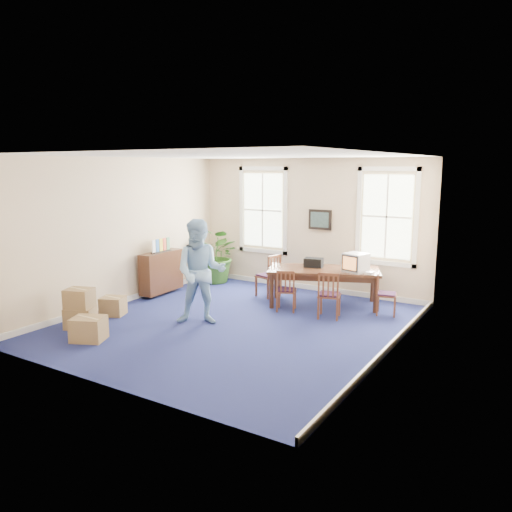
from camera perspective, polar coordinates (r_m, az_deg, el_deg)
The scene contains 25 objects.
floor at distance 9.76m, azimuth -2.36°, elevation -7.72°, with size 6.50×6.50×0.00m, color navy.
ceiling at distance 9.29m, azimuth -2.51°, elevation 11.41°, with size 6.50×6.50×0.00m, color white.
wall_back at distance 12.20m, azimuth 6.12°, elevation 3.55°, with size 6.50×6.50×0.00m, color beige.
wall_front at distance 6.98m, azimuth -17.49°, elevation -1.89°, with size 6.50×6.50×0.00m, color beige.
wall_left at distance 11.33m, azimuth -15.15°, elevation 2.74°, with size 6.50×6.50×0.00m, color beige.
wall_right at distance 8.13m, azimuth 15.41°, elevation -0.11°, with size 6.50×6.50×0.00m, color beige.
baseboard_back at distance 12.44m, azimuth 5.93°, elevation -3.52°, with size 6.00×0.04×0.12m, color white.
baseboard_left at distance 11.60m, azimuth -14.70°, elevation -4.83°, with size 0.04×6.50×0.12m, color white.
baseboard_right at distance 8.54m, azimuth 14.72°, elevation -10.31°, with size 0.04×6.50×0.12m, color white.
window_left at distance 12.76m, azimuth 0.81°, elevation 5.25°, with size 1.40×0.12×2.20m, color white, non-canonical shape.
window_right at distance 11.47m, azimuth 14.73°, elevation 4.36°, with size 1.40×0.12×2.20m, color white, non-canonical shape.
wall_picture at distance 12.01m, azimuth 7.33°, elevation 4.14°, with size 0.58×0.06×0.48m, color black, non-canonical shape.
conference_table at distance 11.03m, azimuth 7.71°, elevation -3.51°, with size 2.38×1.08×0.81m, color #452516, non-canonical shape.
crt_tv at distance 10.69m, azimuth 11.34°, elevation -0.74°, with size 0.44×0.48×0.40m, color #B7B7BC, non-canonical shape.
game_console at distance 10.57m, azimuth 12.85°, elevation -1.89°, with size 0.15×0.19×0.05m, color white.
equipment_bag at distance 11.08m, azimuth 6.61°, elevation -0.75°, with size 0.40×0.26×0.20m, color black.
chair_near_left at distance 10.51m, azimuth 3.49°, elevation -3.88°, with size 0.40×0.40×0.89m, color brown, non-canonical shape.
chair_near_right at distance 10.10m, azimuth 8.38°, elevation -4.37°, with size 0.43×0.43×0.96m, color brown, non-canonical shape.
chair_end_left at distance 11.62m, azimuth 1.38°, elevation -2.22°, with size 0.45×0.45×1.00m, color brown, non-canonical shape.
chair_end_right at distance 10.55m, azimuth 14.72°, elevation -4.21°, with size 0.39×0.39×0.87m, color brown, non-canonical shape.
man at distance 9.58m, azimuth -6.34°, elevation -1.84°, with size 0.99×0.77×2.03m, color #8AB7E1.
credenza at distance 12.02m, azimuth -10.75°, elevation -2.10°, with size 0.35×1.22×0.96m, color #452516.
brochure_rack at distance 11.89m, azimuth -10.79°, elevation 0.93°, with size 0.13×0.76×0.33m, color #99999E, non-canonical shape.
potted_plant at distance 13.00m, azimuth -4.39°, elevation 0.10°, with size 1.31×1.14×1.45m, color #275118.
cardboard_boxes at distance 9.88m, azimuth -18.31°, elevation -5.61°, with size 1.39×1.39×0.79m, color #98774B, non-canonical shape.
Camera 1 is at (5.18, -7.70, 3.01)m, focal length 35.00 mm.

